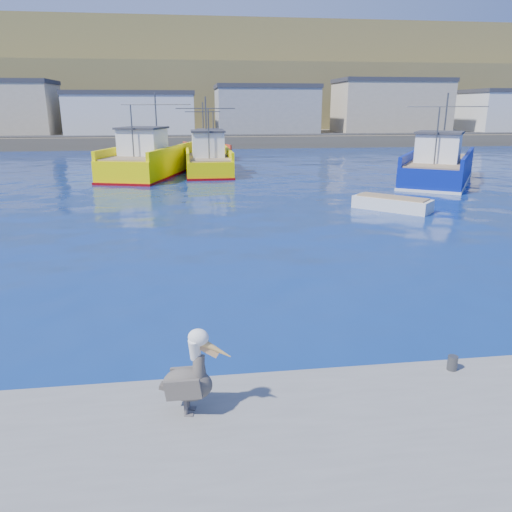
{
  "coord_description": "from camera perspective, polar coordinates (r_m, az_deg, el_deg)",
  "views": [
    {
      "loc": [
        -2.12,
        -11.76,
        5.6
      ],
      "look_at": [
        -0.16,
        2.73,
        1.2
      ],
      "focal_mm": 35.0,
      "sensor_mm": 36.0,
      "label": 1
    }
  ],
  "objects": [
    {
      "name": "skiff_far",
      "position": [
        55.65,
        20.87,
        10.23
      ],
      "size": [
        3.86,
        4.33,
        0.94
      ],
      "color": "silver",
      "rests_on": "ground"
    },
    {
      "name": "trawler_yellow_a",
      "position": [
        43.86,
        -11.84,
        10.62
      ],
      "size": [
        8.29,
        14.26,
        6.8
      ],
      "color": "#FDED00",
      "rests_on": "ground"
    },
    {
      "name": "dock_bollards",
      "position": [
        10.09,
        9.21,
        -12.85
      ],
      "size": [
        36.2,
        0.2,
        0.3
      ],
      "color": "#4C4C4C",
      "rests_on": "dock"
    },
    {
      "name": "trawler_blue",
      "position": [
        41.2,
        20.13,
        9.48
      ],
      "size": [
        10.3,
        12.61,
        6.64
      ],
      "color": "navy",
      "rests_on": "ground"
    },
    {
      "name": "far_shore",
      "position": [
        121.03,
        -7.03,
        18.25
      ],
      "size": [
        200.0,
        81.0,
        24.0
      ],
      "color": "brown",
      "rests_on": "ground"
    },
    {
      "name": "pelican",
      "position": [
        8.8,
        -7.56,
        -13.59
      ],
      "size": [
        1.28,
        0.69,
        1.58
      ],
      "color": "#595451",
      "rests_on": "dock"
    },
    {
      "name": "boat_orange",
      "position": [
        56.04,
        -5.6,
        11.99
      ],
      "size": [
        5.15,
        8.25,
        6.01
      ],
      "color": "red",
      "rests_on": "ground"
    },
    {
      "name": "skiff_mid",
      "position": [
        29.09,
        15.27,
        5.67
      ],
      "size": [
        4.08,
        4.02,
        0.92
      ],
      "color": "silver",
      "rests_on": "ground"
    },
    {
      "name": "trawler_yellow_b",
      "position": [
        44.53,
        -5.55,
        10.79
      ],
      "size": [
        5.19,
        10.97,
        6.47
      ],
      "color": "#FDED00",
      "rests_on": "ground"
    },
    {
      "name": "ground",
      "position": [
        13.2,
        2.31,
        -8.35
      ],
      "size": [
        260.0,
        260.0,
        0.0
      ],
      "primitive_type": "plane",
      "color": "#070F54",
      "rests_on": "ground"
    }
  ]
}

